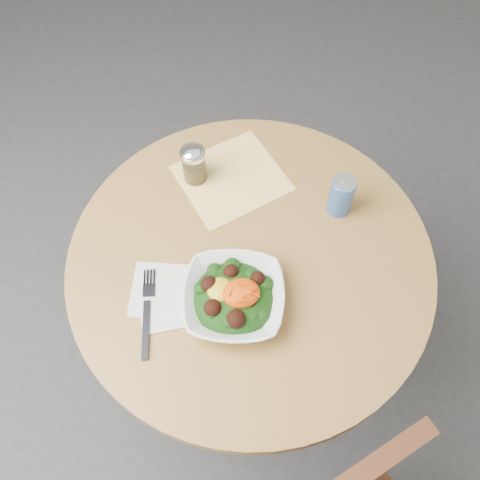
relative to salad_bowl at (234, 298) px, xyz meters
The scene contains 8 objects.
ground 0.79m from the salad_bowl, 58.70° to the left, with size 6.00×6.00×0.00m, color #323234.
table 0.26m from the salad_bowl, 58.70° to the left, with size 0.90×0.90×0.75m.
cloth_napkin 0.36m from the salad_bowl, 78.12° to the left, with size 0.26×0.24×0.00m, color #FFAA0D.
paper_napkins 0.16m from the salad_bowl, 160.09° to the left, with size 0.18×0.19×0.00m.
salad_bowl is the anchor object (origin of this frame).
fork 0.20m from the salad_bowl, behind, with size 0.06×0.22×0.00m.
spice_shaker 0.38m from the salad_bowl, 92.90° to the left, with size 0.06×0.06×0.12m.
beverage_can 0.38m from the salad_bowl, 31.82° to the left, with size 0.06×0.06×0.12m.
Camera 1 is at (-0.17, -0.60, 1.90)m, focal length 40.00 mm.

